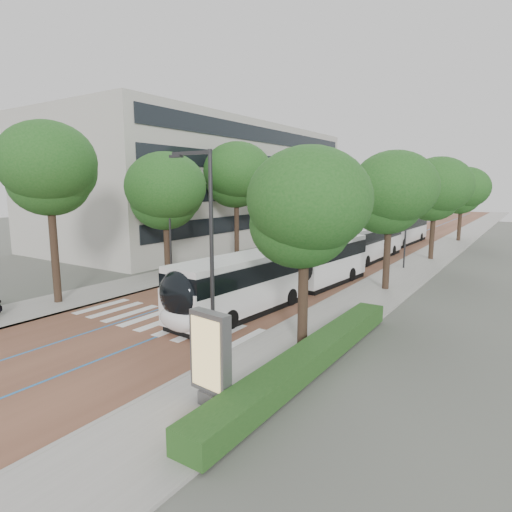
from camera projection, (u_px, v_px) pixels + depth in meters
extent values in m
plane|color=#51544C|center=(146.00, 326.00, 21.31)|extent=(160.00, 160.00, 0.00)
cube|color=brown|center=(387.00, 240.00, 54.18)|extent=(11.00, 140.00, 0.02)
cube|color=gray|center=(332.00, 236.00, 58.26)|extent=(4.00, 140.00, 0.12)
cube|color=gray|center=(451.00, 244.00, 50.08)|extent=(4.00, 140.00, 0.12)
cube|color=gray|center=(345.00, 237.00, 57.23)|extent=(0.20, 140.00, 0.14)
cube|color=gray|center=(434.00, 243.00, 51.12)|extent=(0.20, 140.00, 0.14)
cube|color=silver|center=(102.00, 306.00, 24.74)|extent=(0.55, 3.60, 0.01)
cube|color=silver|center=(116.00, 310.00, 24.06)|extent=(0.55, 3.60, 0.01)
cube|color=silver|center=(131.00, 313.00, 23.38)|extent=(0.55, 3.60, 0.01)
cube|color=silver|center=(147.00, 317.00, 22.70)|extent=(0.55, 3.60, 0.01)
cube|color=silver|center=(163.00, 321.00, 22.02)|extent=(0.55, 3.60, 0.01)
cube|color=silver|center=(181.00, 326.00, 21.33)|extent=(0.55, 3.60, 0.01)
cube|color=silver|center=(200.00, 330.00, 20.65)|extent=(0.55, 3.60, 0.01)
cube|color=silver|center=(221.00, 335.00, 19.97)|extent=(0.55, 3.60, 0.01)
cube|color=silver|center=(242.00, 341.00, 19.29)|extent=(0.55, 3.60, 0.01)
cube|color=#2267AA|center=(374.00, 239.00, 55.05)|extent=(0.12, 126.00, 0.01)
cube|color=#2267AA|center=(400.00, 241.00, 53.31)|extent=(0.12, 126.00, 0.01)
cube|color=#ABA79E|center=(206.00, 184.00, 53.80)|extent=(18.00, 40.00, 14.00)
cube|color=black|center=(267.00, 219.00, 49.52)|extent=(0.12, 38.00, 1.60)
cube|color=black|center=(267.00, 191.00, 48.99)|extent=(0.12, 38.00, 1.60)
cube|color=black|center=(267.00, 163.00, 48.47)|extent=(0.12, 38.00, 1.60)
cube|color=black|center=(267.00, 136.00, 47.97)|extent=(0.12, 38.00, 1.60)
cube|color=#194417|center=(311.00, 356.00, 16.26)|extent=(1.20, 14.00, 0.80)
cylinder|color=#2A2B2D|center=(212.00, 270.00, 14.45)|extent=(0.14, 0.14, 8.00)
cube|color=#2A2B2D|center=(191.00, 153.00, 14.25)|extent=(1.70, 0.12, 0.12)
cube|color=#2A2B2D|center=(176.00, 156.00, 14.64)|extent=(0.50, 0.20, 0.10)
cylinder|color=#2A2B2D|center=(406.00, 220.00, 35.00)|extent=(0.14, 0.14, 8.00)
cube|color=#2A2B2D|center=(399.00, 172.00, 34.79)|extent=(1.70, 0.12, 0.12)
cube|color=#2A2B2D|center=(390.00, 173.00, 35.19)|extent=(0.50, 0.20, 0.10)
cylinder|color=#2A2B2D|center=(170.00, 225.00, 30.53)|extent=(0.14, 0.14, 8.00)
cylinder|color=black|center=(55.00, 259.00, 24.95)|extent=(0.44, 0.44, 5.40)
ellipsoid|color=#1B4E19|center=(48.00, 173.00, 24.14)|extent=(5.36, 5.36, 4.56)
cylinder|color=black|center=(167.00, 248.00, 32.43)|extent=(0.44, 0.44, 4.43)
ellipsoid|color=#1B4E19|center=(165.00, 195.00, 31.76)|extent=(5.96, 5.96, 5.06)
cylinder|color=black|center=(237.00, 231.00, 39.75)|extent=(0.44, 0.44, 5.38)
ellipsoid|color=#1B4E19|center=(236.00, 178.00, 38.94)|extent=(6.19, 6.19, 5.26)
cylinder|color=black|center=(289.00, 224.00, 47.98)|extent=(0.44, 0.44, 5.24)
ellipsoid|color=#1B4E19|center=(290.00, 181.00, 47.19)|extent=(6.24, 6.24, 5.30)
cylinder|color=black|center=(332.00, 220.00, 57.91)|extent=(0.44, 0.44, 4.41)
ellipsoid|color=#1B4E19|center=(333.00, 190.00, 57.24)|extent=(5.67, 5.67, 4.82)
cylinder|color=black|center=(369.00, 214.00, 70.24)|extent=(0.44, 0.44, 4.34)
ellipsoid|color=#1B4E19|center=(370.00, 190.00, 69.59)|extent=(5.37, 5.37, 4.57)
cylinder|color=black|center=(303.00, 300.00, 18.41)|extent=(0.44, 0.44, 4.10)
ellipsoid|color=#1B4E19|center=(305.00, 214.00, 17.80)|extent=(5.14, 5.14, 4.37)
cylinder|color=black|center=(387.00, 258.00, 28.25)|extent=(0.44, 0.44, 4.41)
ellipsoid|color=#1B4E19|center=(390.00, 197.00, 27.59)|extent=(5.49, 5.49, 4.67)
cylinder|color=black|center=(432.00, 236.00, 39.75)|extent=(0.44, 0.44, 4.48)
ellipsoid|color=#1B4E19|center=(435.00, 192.00, 39.08)|extent=(6.05, 6.05, 5.14)
cylinder|color=black|center=(460.00, 224.00, 52.92)|extent=(0.44, 0.44, 4.27)
ellipsoid|color=#1B4E19|center=(462.00, 193.00, 52.28)|extent=(5.89, 5.89, 5.01)
cylinder|color=black|center=(294.00, 268.00, 27.04)|extent=(2.36, 1.07, 2.30)
cube|color=silver|center=(242.00, 292.00, 23.12)|extent=(3.19, 9.52, 1.82)
cube|color=black|center=(242.00, 271.00, 22.94)|extent=(3.22, 9.34, 0.97)
cube|color=silver|center=(242.00, 259.00, 22.83)|extent=(3.13, 9.33, 0.31)
cube|color=black|center=(242.00, 311.00, 23.30)|extent=(3.12, 9.14, 0.35)
cube|color=silver|center=(326.00, 266.00, 30.48)|extent=(3.07, 7.91, 1.82)
cube|color=black|center=(327.00, 250.00, 30.30)|extent=(3.10, 7.75, 0.97)
cube|color=silver|center=(327.00, 241.00, 30.19)|extent=(3.01, 7.75, 0.31)
cube|color=black|center=(326.00, 281.00, 30.66)|extent=(3.00, 7.59, 0.35)
ellipsoid|color=black|center=(178.00, 295.00, 19.47)|extent=(2.43, 1.27, 2.28)
ellipsoid|color=silver|center=(178.00, 319.00, 19.62)|extent=(2.42, 1.17, 1.14)
cylinder|color=black|center=(197.00, 311.00, 22.16)|extent=(0.37, 1.02, 1.00)
cylinder|color=black|center=(230.00, 319.00, 20.79)|extent=(0.37, 1.02, 1.00)
cylinder|color=black|center=(324.00, 271.00, 32.59)|extent=(0.37, 1.02, 1.00)
cylinder|color=black|center=(351.00, 274.00, 31.23)|extent=(0.37, 1.02, 1.00)
cylinder|color=black|center=(260.00, 291.00, 26.33)|extent=(0.37, 1.02, 1.00)
cylinder|color=black|center=(290.00, 297.00, 24.97)|extent=(0.37, 1.02, 1.00)
cube|color=silver|center=(369.00, 246.00, 40.07)|extent=(2.74, 12.05, 1.82)
cube|color=black|center=(369.00, 234.00, 39.88)|extent=(2.78, 11.81, 0.97)
cube|color=silver|center=(370.00, 227.00, 39.77)|extent=(2.69, 11.81, 0.31)
cube|color=black|center=(368.00, 258.00, 40.25)|extent=(2.68, 11.57, 0.35)
ellipsoid|color=black|center=(344.00, 246.00, 35.20)|extent=(2.37, 1.15, 2.28)
ellipsoid|color=silver|center=(343.00, 259.00, 35.35)|extent=(2.37, 1.05, 1.14)
cylinder|color=black|center=(342.00, 259.00, 37.91)|extent=(0.32, 1.01, 1.00)
cylinder|color=black|center=(366.00, 261.00, 36.64)|extent=(0.32, 1.01, 1.00)
cylinder|color=black|center=(371.00, 248.00, 43.91)|extent=(0.32, 1.01, 1.00)
cylinder|color=black|center=(393.00, 250.00, 42.64)|extent=(0.32, 1.01, 1.00)
cube|color=silver|center=(403.00, 233.00, 50.98)|extent=(2.87, 12.07, 1.82)
cube|color=black|center=(403.00, 224.00, 50.79)|extent=(2.90, 11.83, 0.97)
cube|color=silver|center=(404.00, 218.00, 50.68)|extent=(2.81, 11.83, 0.31)
cube|color=black|center=(402.00, 242.00, 51.16)|extent=(2.80, 11.59, 0.35)
ellipsoid|color=black|center=(387.00, 231.00, 46.15)|extent=(2.38, 1.17, 2.28)
ellipsoid|color=silver|center=(386.00, 242.00, 46.29)|extent=(2.38, 1.07, 1.14)
cylinder|color=black|center=(383.00, 242.00, 48.85)|extent=(0.33, 1.01, 1.00)
cylinder|color=black|center=(403.00, 244.00, 47.56)|extent=(0.33, 1.01, 1.00)
cylinder|color=black|center=(402.00, 236.00, 54.81)|extent=(0.33, 1.01, 1.00)
cylinder|color=black|center=(421.00, 237.00, 53.52)|extent=(0.33, 1.01, 1.00)
cube|color=#59595B|center=(211.00, 397.00, 13.50)|extent=(0.73, 0.63, 0.45)
cube|color=#59595B|center=(210.00, 352.00, 13.26)|extent=(1.49, 0.55, 2.57)
cube|color=tan|center=(205.00, 354.00, 13.09)|extent=(1.23, 0.16, 2.24)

